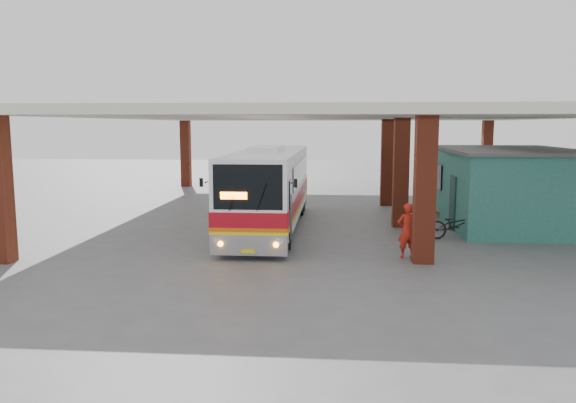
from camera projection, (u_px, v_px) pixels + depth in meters
The scene contains 8 objects.
ground at pixel (324, 240), 19.98m from camera, with size 90.00×90.00×0.00m, color #515154.
brick_columns at pixel (359, 169), 24.50m from camera, with size 20.10×21.60×4.35m.
canopy_roof at pixel (338, 115), 25.74m from camera, with size 21.00×23.00×0.30m, color silver.
shop_building at pixel (508, 186), 23.10m from camera, with size 5.20×8.20×3.11m.
coach_bus at pixel (270, 187), 22.08m from camera, with size 2.42×11.28×3.28m.
motorcycle at pixel (456, 225), 20.03m from camera, with size 0.70×2.00×1.05m, color black.
pedestrian at pixel (407, 231), 17.21m from camera, with size 0.62×0.41×1.71m, color red.
red_chair at pixel (441, 209), 24.84m from camera, with size 0.52×0.52×0.79m.
Camera 1 is at (0.34, -19.64, 4.08)m, focal length 35.00 mm.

